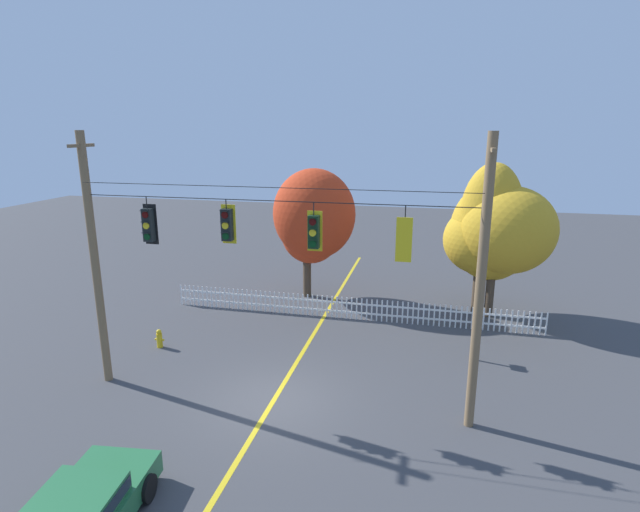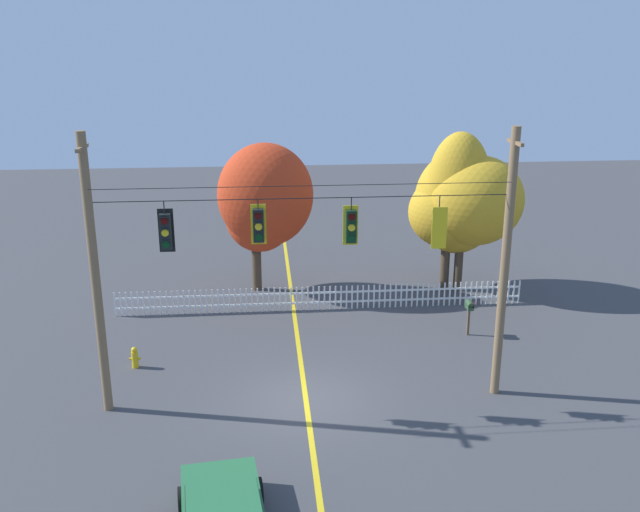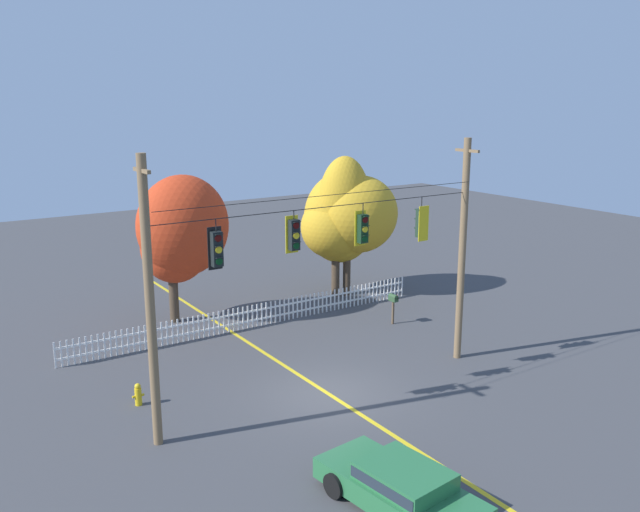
{
  "view_description": "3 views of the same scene",
  "coord_description": "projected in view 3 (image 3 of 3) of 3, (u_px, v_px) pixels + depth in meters",
  "views": [
    {
      "loc": [
        4.54,
        -13.2,
        8.29
      ],
      "look_at": [
        1.23,
        1.11,
        4.47
      ],
      "focal_mm": 27.83,
      "sensor_mm": 36.0,
      "label": 1
    },
    {
      "loc": [
        -1.21,
        -18.8,
        10.6
      ],
      "look_at": [
        0.51,
        0.91,
        4.31
      ],
      "focal_mm": 39.1,
      "sensor_mm": 36.0,
      "label": 2
    },
    {
      "loc": [
        -11.65,
        -17.07,
        9.64
      ],
      "look_at": [
        0.61,
        1.44,
        4.35
      ],
      "focal_mm": 37.83,
      "sensor_mm": 36.0,
      "label": 3
    }
  ],
  "objects": [
    {
      "name": "lane_centerline_stripe",
      "position": [
        329.0,
        394.0,
        22.33
      ],
      "size": [
        0.16,
        36.0,
        0.01
      ],
      "primitive_type": "cube",
      "color": "gold",
      "rests_on": "ground"
    },
    {
      "name": "traffic_signal_westbound_side",
      "position": [
        294.0,
        235.0,
        20.36
      ],
      "size": [
        0.43,
        0.38,
        1.33
      ],
      "color": "black"
    },
    {
      "name": "white_picket_fence",
      "position": [
        255.0,
        316.0,
        28.74
      ],
      "size": [
        16.41,
        0.06,
        0.99
      ],
      "color": "white",
      "rests_on": "ground"
    },
    {
      "name": "traffic_signal_northbound_secondary",
      "position": [
        363.0,
        229.0,
        21.78
      ],
      "size": [
        0.43,
        0.38,
        1.41
      ],
      "color": "black"
    },
    {
      "name": "autumn_oak_far_east",
      "position": [
        351.0,
        214.0,
        32.75
      ],
      "size": [
        4.4,
        4.11,
        6.03
      ],
      "color": "#473828",
      "rests_on": "ground"
    },
    {
      "name": "signal_support_span",
      "position": [
        329.0,
        272.0,
        21.36
      ],
      "size": [
        12.01,
        1.1,
        8.21
      ],
      "color": "brown",
      "rests_on": "ground"
    },
    {
      "name": "roadside_mailbox",
      "position": [
        393.0,
        300.0,
        28.97
      ],
      "size": [
        0.25,
        0.44,
        1.34
      ],
      "color": "brown",
      "rests_on": "ground"
    },
    {
      "name": "parked_car",
      "position": [
        401.0,
        487.0,
        15.97
      ],
      "size": [
        2.32,
        4.5,
        1.15
      ],
      "color": "#286B3D",
      "rests_on": "ground"
    },
    {
      "name": "ground",
      "position": [
        329.0,
        394.0,
        22.33
      ],
      "size": [
        80.0,
        80.0,
        0.0
      ],
      "primitive_type": "plane",
      "color": "#424244"
    },
    {
      "name": "traffic_signal_northbound_primary",
      "position": [
        217.0,
        249.0,
        19.02
      ],
      "size": [
        0.43,
        0.38,
        1.49
      ],
      "color": "black"
    },
    {
      "name": "autumn_maple_mid",
      "position": [
        339.0,
        217.0,
        32.54
      ],
      "size": [
        3.39,
        3.12,
        6.88
      ],
      "color": "#473828",
      "rests_on": "ground"
    },
    {
      "name": "autumn_maple_near_fence",
      "position": [
        180.0,
        233.0,
        28.66
      ],
      "size": [
        3.99,
        3.46,
        6.44
      ],
      "color": "#473828",
      "rests_on": "ground"
    },
    {
      "name": "traffic_signal_eastbound_side",
      "position": [
        421.0,
        223.0,
        23.13
      ],
      "size": [
        0.43,
        0.38,
        1.52
      ],
      "color": "black"
    },
    {
      "name": "fire_hydrant",
      "position": [
        138.0,
        394.0,
        21.47
      ],
      "size": [
        0.38,
        0.22,
        0.74
      ],
      "color": "gold",
      "rests_on": "ground"
    }
  ]
}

